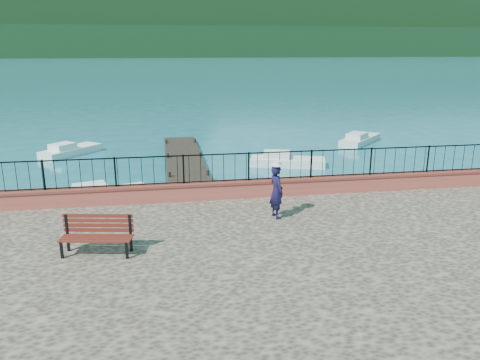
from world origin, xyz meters
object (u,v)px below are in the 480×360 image
object	(u,v)px
boat_0	(104,191)
person	(276,192)
park_bench	(97,243)
boat_1	(288,158)
boat_2	(360,137)
boat_3	(71,148)

from	to	relation	value
boat_0	person	bearing A→B (deg)	-65.04
park_bench	boat_1	distance (m)	15.09
boat_2	boat_3	world-z (taller)	same
boat_0	park_bench	bearing A→B (deg)	-102.41
boat_0	boat_2	distance (m)	18.23
boat_0	boat_1	world-z (taller)	same
park_bench	boat_3	distance (m)	17.69
boat_3	boat_2	bearing A→B (deg)	-48.54
boat_0	boat_2	size ratio (longest dim) A/B	0.86
park_bench	person	world-z (taller)	person
person	boat_0	bearing A→B (deg)	29.15
boat_1	boat_2	world-z (taller)	same
boat_0	boat_2	world-z (taller)	same
boat_1	boat_2	xyz separation A→B (m)	(6.38, 5.13, 0.00)
boat_0	boat_3	size ratio (longest dim) A/B	0.98
park_bench	boat_2	world-z (taller)	park_bench
park_bench	boat_1	xyz separation A→B (m)	(8.32, 12.54, -1.09)
boat_2	boat_3	xyz separation A→B (m)	(-18.37, -0.40, 0.00)
park_bench	person	xyz separation A→B (m)	(5.00, 1.81, 0.52)
boat_0	boat_2	bearing A→B (deg)	14.05
person	boat_0	distance (m)	8.64
person	boat_0	xyz separation A→B (m)	(-5.77, 6.23, -1.61)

